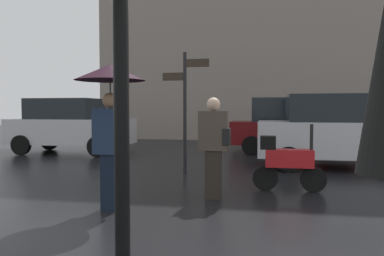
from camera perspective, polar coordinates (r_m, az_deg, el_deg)
The scene contains 7 objects.
pedestrian_with_umbrella at distance 5.68m, azimuth -12.29°, elevation 4.63°, with size 1.04×1.04×2.16m.
pedestrian_with_bag at distance 6.28m, azimuth 3.39°, elevation -2.07°, with size 0.52×0.24×1.70m.
parked_scooter at distance 7.10m, azimuth 14.18°, elevation -4.92°, with size 1.31×0.32×1.23m.
parked_car_left at distance 13.31m, azimuth 14.74°, elevation 0.38°, with size 4.20×1.92×1.89m.
parked_car_right at distance 13.60m, azimuth -18.08°, elevation 0.39°, with size 4.17×1.84×1.87m.
parked_car_distant at distance 10.24m, azimuth 21.64°, elevation -0.44°, with size 4.24×1.89×1.88m.
street_signpost at distance 8.62m, azimuth -1.06°, elevation 4.21°, with size 1.08×0.08×2.80m.
Camera 1 is at (1.08, -2.46, 1.49)m, focal length 35.15 mm.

